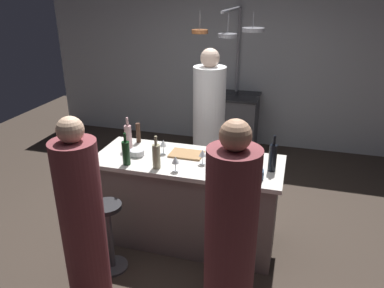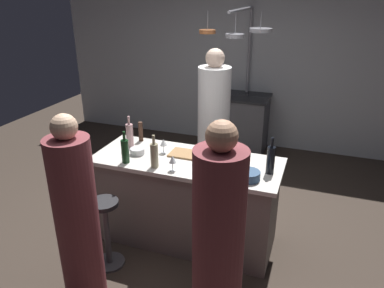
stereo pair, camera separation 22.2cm
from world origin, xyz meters
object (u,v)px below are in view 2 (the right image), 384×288
object	(u,v)px
wine_bottle_red	(125,151)
wine_bottle_dark	(271,159)
wine_bottle_white	(154,155)
pepper_mill	(141,132)
stove_range	(242,123)
wine_glass_near_right_guest	(163,143)
mixing_bowl_steel	(137,151)
cutting_board	(186,154)
wine_bottle_rose	(130,135)
wine_glass_by_chef	(173,160)
guest_right	(218,245)
bar_stool_right	(221,257)
chef	(213,130)
mixing_bowl_blue	(249,176)
mixing_bowl_ceramic	(216,155)
guest_left	(77,218)
bar_stool_left	(106,230)
wine_glass_near_left_guest	(201,154)

from	to	relation	value
wine_bottle_red	wine_bottle_dark	bearing A→B (deg)	10.34
wine_bottle_white	wine_bottle_red	bearing A→B (deg)	-179.36
pepper_mill	stove_range	bearing A→B (deg)	74.02
wine_glass_near_right_guest	mixing_bowl_steel	bearing A→B (deg)	-154.14
stove_range	cutting_board	distance (m)	2.40
wine_bottle_rose	wine_glass_by_chef	bearing A→B (deg)	-29.29
wine_glass_by_chef	mixing_bowl_steel	world-z (taller)	wine_glass_by_chef
wine_glass_near_right_guest	guest_right	bearing A→B (deg)	-50.46
stove_range	mixing_bowl_steel	distance (m)	2.59
wine_bottle_rose	guest_right	bearing A→B (deg)	-40.54
bar_stool_right	pepper_mill	world-z (taller)	pepper_mill
cutting_board	wine_bottle_rose	size ratio (longest dim) A/B	0.96
cutting_board	wine_bottle_dark	world-z (taller)	wine_bottle_dark
chef	mixing_bowl_blue	xyz separation A→B (m)	(0.68, -1.22, 0.11)
pepper_mill	wine_bottle_rose	distance (m)	0.20
wine_bottle_dark	mixing_bowl_ceramic	world-z (taller)	wine_bottle_dark
wine_bottle_red	wine_bottle_white	size ratio (longest dim) A/B	0.99
stove_range	cutting_board	bearing A→B (deg)	-90.98
mixing_bowl_ceramic	chef	bearing A→B (deg)	108.00
guest_left	wine_bottle_dark	xyz separation A→B (m)	(1.33, 0.98, 0.29)
chef	pepper_mill	xyz separation A→B (m)	(-0.58, -0.74, 0.17)
stove_range	wine_glass_near_right_guest	xyz separation A→B (m)	(-0.27, -2.38, 0.56)
guest_right	wine_bottle_red	world-z (taller)	guest_right
bar_stool_left	guest_left	world-z (taller)	guest_left
wine_glass_near_left_guest	mixing_bowl_ceramic	size ratio (longest dim) A/B	0.81
wine_bottle_red	mixing_bowl_steel	xyz separation A→B (m)	(0.01, 0.20, -0.09)
wine_glass_by_chef	mixing_bowl_ceramic	size ratio (longest dim) A/B	0.81
stove_range	wine_glass_near_left_guest	xyz separation A→B (m)	(0.16, -2.50, 0.56)
wine_bottle_dark	mixing_bowl_steel	world-z (taller)	wine_bottle_dark
wine_bottle_dark	wine_bottle_rose	xyz separation A→B (m)	(-1.43, 0.09, -0.00)
wine_bottle_white	mixing_bowl_blue	world-z (taller)	wine_bottle_white
wine_bottle_red	wine_glass_by_chef	xyz separation A→B (m)	(0.48, -0.01, -0.01)
stove_range	wine_bottle_rose	distance (m)	2.52
pepper_mill	wine_bottle_red	xyz separation A→B (m)	(0.11, -0.52, 0.01)
wine_glass_by_chef	wine_glass_near_left_guest	bearing A→B (deg)	47.25
wine_glass_by_chef	mixing_bowl_blue	xyz separation A→B (m)	(0.67, 0.06, -0.07)
chef	wine_glass_near_right_guest	world-z (taller)	chef
stove_range	wine_bottle_white	xyz separation A→B (m)	(-0.22, -2.70, 0.57)
cutting_board	wine_bottle_white	bearing A→B (deg)	-117.23
wine_glass_by_chef	bar_stool_right	bearing A→B (deg)	-32.28
guest_left	wine_bottle_rose	xyz separation A→B (m)	(-0.10, 1.07, 0.29)
wine_bottle_rose	mixing_bowl_steel	xyz separation A→B (m)	(0.15, -0.13, -0.10)
bar_stool_left	wine_glass_near_right_guest	bearing A→B (deg)	67.72
guest_left	pepper_mill	size ratio (longest dim) A/B	7.62
wine_bottle_dark	mixing_bowl_blue	world-z (taller)	wine_bottle_dark
guest_left	wine_bottle_red	world-z (taller)	guest_left
pepper_mill	wine_bottle_white	world-z (taller)	wine_bottle_white
wine_bottle_white	wine_glass_near_left_guest	bearing A→B (deg)	27.02
chef	pepper_mill	distance (m)	0.96
stove_range	wine_bottle_white	size ratio (longest dim) A/B	2.88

